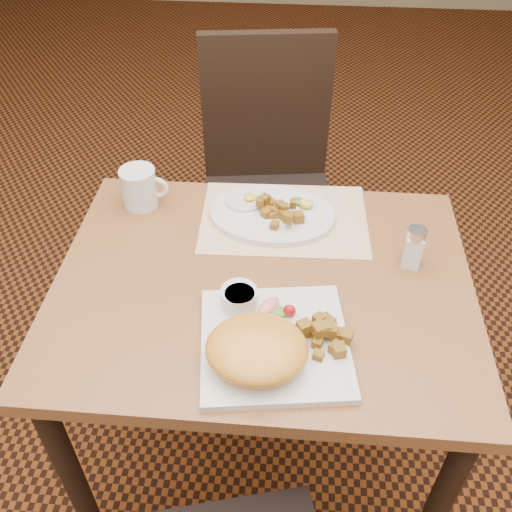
% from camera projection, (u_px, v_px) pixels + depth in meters
% --- Properties ---
extents(ground, '(8.00, 8.00, 0.00)m').
position_uv_depth(ground, '(261.00, 456.00, 1.73)').
color(ground, black).
rests_on(ground, ground).
extents(table, '(0.90, 0.70, 0.75)m').
position_uv_depth(table, '(263.00, 315.00, 1.30)').
color(table, '#985A2E').
rests_on(table, ground).
extents(chair_far, '(0.47, 0.48, 0.97)m').
position_uv_depth(chair_far, '(268.00, 174.00, 1.90)').
color(chair_far, black).
rests_on(chair_far, ground).
extents(placemat, '(0.41, 0.29, 0.00)m').
position_uv_depth(placemat, '(284.00, 219.00, 1.38)').
color(placemat, white).
rests_on(placemat, table).
extents(plate_square, '(0.32, 0.32, 0.02)m').
position_uv_depth(plate_square, '(275.00, 343.00, 1.09)').
color(plate_square, silver).
rests_on(plate_square, table).
extents(plate_oval, '(0.32, 0.25, 0.02)m').
position_uv_depth(plate_oval, '(272.00, 214.00, 1.38)').
color(plate_oval, silver).
rests_on(plate_oval, placemat).
extents(hollandaise_mound, '(0.19, 0.17, 0.07)m').
position_uv_depth(hollandaise_mound, '(256.00, 349.00, 1.03)').
color(hollandaise_mound, gold).
rests_on(hollandaise_mound, plate_square).
extents(ramekin, '(0.07, 0.07, 0.04)m').
position_uv_depth(ramekin, '(239.00, 297.00, 1.14)').
color(ramekin, silver).
rests_on(ramekin, plate_square).
extents(garnish_sq, '(0.09, 0.07, 0.03)m').
position_uv_depth(garnish_sq, '(276.00, 308.00, 1.13)').
color(garnish_sq, '#387223').
rests_on(garnish_sq, plate_square).
extents(fried_egg, '(0.10, 0.10, 0.02)m').
position_uv_depth(fried_egg, '(245.00, 199.00, 1.41)').
color(fried_egg, white).
rests_on(fried_egg, plate_oval).
extents(garnish_ov, '(0.07, 0.06, 0.02)m').
position_uv_depth(garnish_ov, '(303.00, 203.00, 1.39)').
color(garnish_ov, '#387223').
rests_on(garnish_ov, plate_oval).
extents(salt_shaker, '(0.05, 0.05, 0.10)m').
position_uv_depth(salt_shaker, '(414.00, 247.00, 1.23)').
color(salt_shaker, white).
rests_on(salt_shaker, table).
extents(coffee_mug, '(0.12, 0.09, 0.10)m').
position_uv_depth(coffee_mug, '(140.00, 187.00, 1.40)').
color(coffee_mug, silver).
rests_on(coffee_mug, table).
extents(home_fries_sq, '(0.11, 0.11, 0.04)m').
position_uv_depth(home_fries_sq, '(325.00, 333.00, 1.08)').
color(home_fries_sq, '#966418').
rests_on(home_fries_sq, plate_square).
extents(home_fries_ov, '(0.12, 0.11, 0.04)m').
position_uv_depth(home_fries_ov, '(278.00, 210.00, 1.35)').
color(home_fries_ov, '#966418').
rests_on(home_fries_ov, plate_oval).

